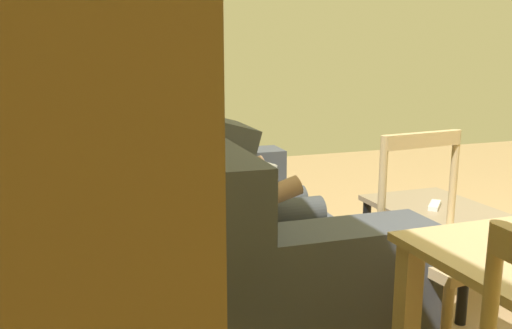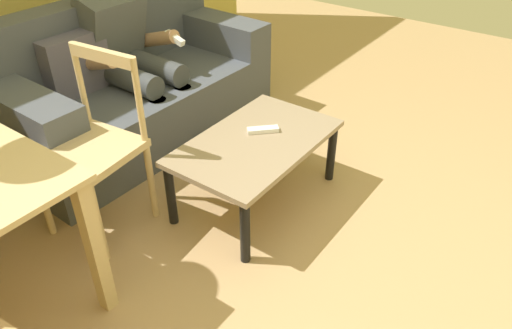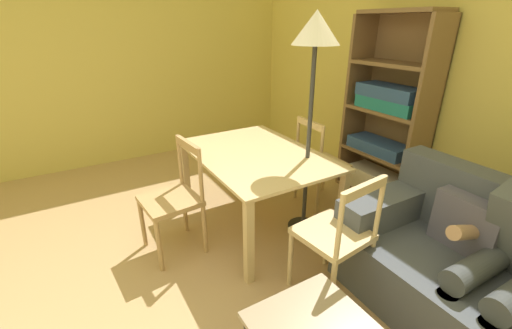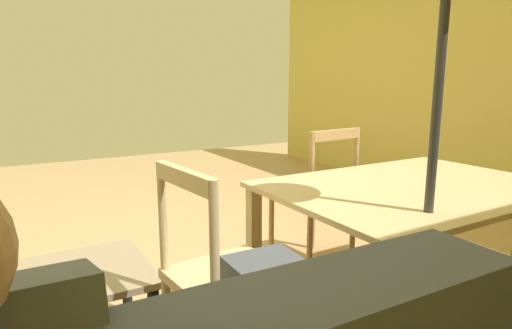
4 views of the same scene
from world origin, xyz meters
TOP-DOWN VIEW (x-y plane):
  - couch at (0.81, 1.93)m, footprint 1.83×0.89m
  - person_lounging at (0.82, 1.94)m, footprint 0.60×0.93m
  - coffee_table at (0.68, 0.81)m, footprint 0.93×0.57m
  - tv_remote at (0.78, 0.83)m, footprint 0.16×0.16m
  - dining_chair_facing_couch at (0.06, 1.34)m, footprint 0.46×0.46m

SIDE VIEW (x-z plane):
  - couch at x=0.81m, z-range -0.11..0.77m
  - coffee_table at x=0.68m, z-range 0.15..0.54m
  - tv_remote at x=0.78m, z-range 0.40..0.42m
  - dining_chair_facing_couch at x=0.06m, z-range 0.01..0.93m
  - person_lounging at x=0.82m, z-range 0.01..1.15m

